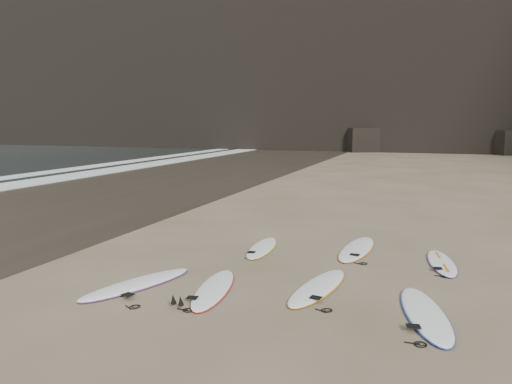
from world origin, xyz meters
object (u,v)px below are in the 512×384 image
(surfboard_1, at_px, (214,289))
(surfboard_3, at_px, (425,313))
(surfboard_0, at_px, (137,284))
(surfboard_5, at_px, (262,247))
(surfboard_7, at_px, (442,262))
(surfboard_2, at_px, (318,287))
(surfboard_6, at_px, (357,248))

(surfboard_1, bearing_deg, surfboard_3, -9.99)
(surfboard_0, height_order, surfboard_5, surfboard_0)
(surfboard_7, bearing_deg, surfboard_5, 172.62)
(surfboard_0, height_order, surfboard_2, surfboard_0)
(surfboard_5, distance_m, surfboard_6, 2.37)
(surfboard_5, bearing_deg, surfboard_6, 11.25)
(surfboard_3, relative_size, surfboard_6, 0.96)
(surfboard_1, bearing_deg, surfboard_5, 82.01)
(surfboard_5, height_order, surfboard_7, same)
(surfboard_2, bearing_deg, surfboard_7, 57.57)
(surfboard_1, xyz_separation_m, surfboard_6, (2.14, 3.92, 0.01))
(surfboard_0, xyz_separation_m, surfboard_6, (3.67, 4.16, 0.00))
(surfboard_3, bearing_deg, surfboard_1, 167.11)
(surfboard_3, height_order, surfboard_6, surfboard_6)
(surfboard_6, height_order, surfboard_7, surfboard_6)
(surfboard_1, distance_m, surfboard_7, 5.29)
(surfboard_2, distance_m, surfboard_3, 2.09)
(surfboard_0, relative_size, surfboard_7, 1.18)
(surfboard_0, bearing_deg, surfboard_5, 88.36)
(surfboard_1, relative_size, surfboard_7, 1.09)
(surfboard_5, relative_size, surfboard_6, 0.83)
(surfboard_7, bearing_deg, surfboard_3, -103.52)
(surfboard_0, distance_m, surfboard_7, 6.68)
(surfboard_5, xyz_separation_m, surfboard_6, (2.27, 0.66, 0.01))
(surfboard_1, distance_m, surfboard_2, 2.00)
(surfboard_0, bearing_deg, surfboard_1, 28.87)
(surfboard_1, relative_size, surfboard_3, 0.93)
(surfboard_0, distance_m, surfboard_3, 5.35)
(surfboard_0, relative_size, surfboard_3, 1.00)
(surfboard_2, relative_size, surfboard_6, 0.93)
(surfboard_6, distance_m, surfboard_7, 2.07)
(surfboard_5, bearing_deg, surfboard_2, -56.59)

